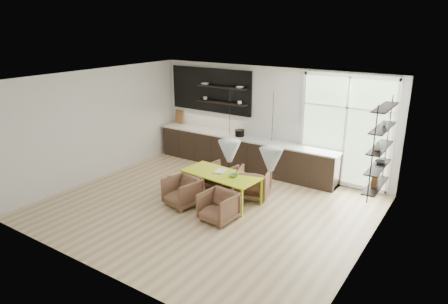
% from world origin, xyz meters
% --- Properties ---
extents(room, '(7.02, 6.01, 2.91)m').
position_xyz_m(room, '(0.58, 1.10, 1.46)').
color(room, beige).
rests_on(room, ground).
extents(kitchen_run, '(5.54, 0.69, 2.75)m').
position_xyz_m(kitchen_run, '(-0.69, 2.69, 0.60)').
color(kitchen_run, black).
rests_on(kitchen_run, ground).
extents(right_shelving, '(0.26, 1.22, 1.90)m').
position_xyz_m(right_shelving, '(3.36, 1.17, 1.65)').
color(right_shelving, black).
rests_on(right_shelving, ground).
extents(dining_table, '(1.93, 1.00, 0.68)m').
position_xyz_m(dining_table, '(0.08, 0.48, 0.63)').
color(dining_table, '#BDD61B').
rests_on(dining_table, ground).
extents(armchair_back_left, '(0.74, 0.75, 0.63)m').
position_xyz_m(armchair_back_left, '(-0.35, 1.14, 0.31)').
color(armchair_back_left, brown).
rests_on(armchair_back_left, ground).
extents(armchair_back_right, '(0.94, 0.96, 0.71)m').
position_xyz_m(armchair_back_right, '(0.61, 1.09, 0.35)').
color(armchair_back_right, brown).
rests_on(armchair_back_right, ground).
extents(armchair_front_left, '(0.85, 0.87, 0.66)m').
position_xyz_m(armchair_front_left, '(-0.50, -0.22, 0.33)').
color(armchair_front_left, brown).
rests_on(armchair_front_left, ground).
extents(armchair_front_right, '(0.74, 0.76, 0.64)m').
position_xyz_m(armchair_front_right, '(0.60, -0.38, 0.32)').
color(armchair_front_right, brown).
rests_on(armchair_front_right, ground).
extents(wire_stool, '(0.30, 0.30, 0.38)m').
position_xyz_m(wire_stool, '(-1.19, 0.23, 0.25)').
color(wire_stool, black).
rests_on(wire_stool, ground).
extents(table_book, '(0.27, 0.34, 0.03)m').
position_xyz_m(table_book, '(-0.11, 0.57, 0.69)').
color(table_book, white).
rests_on(table_book, dining_table).
extents(table_bowl, '(0.22, 0.22, 0.06)m').
position_xyz_m(table_bowl, '(0.44, 0.48, 0.71)').
color(table_bowl, '#588C4E').
rests_on(table_bowl, dining_table).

